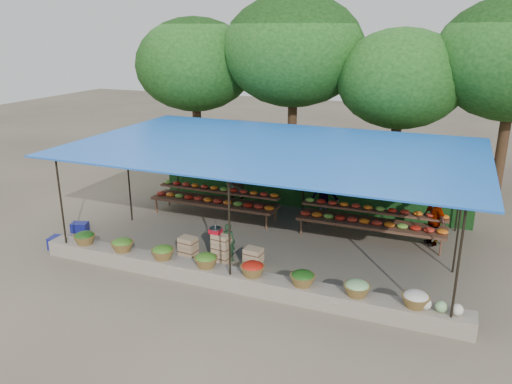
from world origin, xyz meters
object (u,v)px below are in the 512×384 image
at_px(vendor_seated, 228,242).
at_px(blue_crate_front, 60,243).
at_px(crate_counter, 221,250).
at_px(blue_crate_back, 80,227).
at_px(weighing_scale, 215,230).

bearing_deg(vendor_seated, blue_crate_front, 9.37).
bearing_deg(crate_counter, blue_crate_back, 177.38).
bearing_deg(blue_crate_back, weighing_scale, -21.47).
relative_size(weighing_scale, blue_crate_front, 0.59).
relative_size(blue_crate_front, blue_crate_back, 1.20).
height_order(weighing_scale, blue_crate_front, weighing_scale).
height_order(vendor_seated, blue_crate_front, vendor_seated).
xyz_separation_m(crate_counter, weighing_scale, (-0.13, -0.00, 0.54)).
relative_size(crate_counter, weighing_scale, 7.16).
relative_size(vendor_seated, blue_crate_front, 1.85).
height_order(crate_counter, vendor_seated, vendor_seated).
bearing_deg(weighing_scale, crate_counter, 0.00).
height_order(crate_counter, blue_crate_front, crate_counter).
height_order(crate_counter, blue_crate_back, crate_counter).
distance_m(crate_counter, weighing_scale, 0.55).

